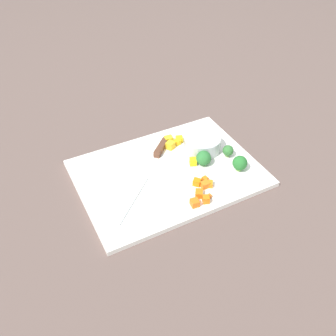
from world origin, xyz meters
TOP-DOWN VIEW (x-y plane):
  - ground_plane at (0.00, 0.00)m, footprint 4.00×4.00m
  - cutting_board at (0.00, 0.00)m, footprint 0.42×0.30m
  - prep_bowl at (-0.11, -0.03)m, footprint 0.09×0.09m
  - chef_knife at (0.03, -0.03)m, footprint 0.22×0.21m
  - carrot_dice_0 at (-0.04, 0.12)m, footprint 0.01×0.01m
  - carrot_dice_1 at (-0.06, 0.09)m, footprint 0.02×0.02m
  - carrot_dice_2 at (-0.02, 0.10)m, footprint 0.02×0.02m
  - carrot_dice_3 at (-0.03, 0.13)m, footprint 0.02×0.02m
  - carrot_dice_4 at (-0.00, 0.12)m, footprint 0.02×0.02m
  - carrot_dice_5 at (-0.06, 0.07)m, footprint 0.01×0.01m
  - carrot_dice_6 at (-0.04, 0.07)m, footprint 0.02×0.02m
  - carrot_dice_7 at (-0.05, 0.09)m, footprint 0.02×0.02m
  - pepper_dice_0 at (-0.05, -0.10)m, footprint 0.02×0.02m
  - pepper_dice_1 at (-0.05, -0.07)m, footprint 0.03×0.03m
  - pepper_dice_2 at (-0.06, 0.01)m, footprint 0.02×0.02m
  - pepper_dice_3 at (-0.07, -0.08)m, footprint 0.02×0.02m
  - pepper_dice_4 at (-0.08, -0.09)m, footprint 0.02×0.02m
  - pepper_dice_5 at (-0.03, -0.09)m, footprint 0.02×0.02m
  - broccoli_floret_0 at (-0.09, 0.02)m, footprint 0.04×0.04m
  - broccoli_floret_1 at (-0.15, 0.02)m, footprint 0.03×0.03m
  - broccoli_floret_2 at (-0.15, 0.07)m, footprint 0.03×0.03m

SIDE VIEW (x-z plane):
  - ground_plane at x=0.00m, z-range 0.00..0.00m
  - cutting_board at x=0.00m, z-range 0.00..0.01m
  - carrot_dice_0 at x=-0.04m, z-range 0.01..0.02m
  - carrot_dice_5 at x=-0.06m, z-range 0.01..0.02m
  - carrot_dice_1 at x=-0.06m, z-range 0.01..0.02m
  - chef_knife at x=0.03m, z-range 0.01..0.03m
  - pepper_dice_4 at x=-0.08m, z-range 0.01..0.02m
  - pepper_dice_5 at x=-0.03m, z-range 0.01..0.03m
  - pepper_dice_3 at x=-0.07m, z-range 0.01..0.03m
  - carrot_dice_2 at x=-0.02m, z-range 0.01..0.03m
  - carrot_dice_7 at x=-0.05m, z-range 0.01..0.03m
  - carrot_dice_4 at x=0.00m, z-range 0.01..0.03m
  - carrot_dice_6 at x=-0.04m, z-range 0.01..0.03m
  - carrot_dice_3 at x=-0.03m, z-range 0.01..0.03m
  - pepper_dice_2 at x=-0.06m, z-range 0.01..0.03m
  - pepper_dice_1 at x=-0.05m, z-range 0.01..0.03m
  - pepper_dice_0 at x=-0.05m, z-range 0.01..0.03m
  - broccoli_floret_1 at x=-0.15m, z-range 0.01..0.05m
  - prep_bowl at x=-0.11m, z-range 0.01..0.05m
  - broccoli_floret_0 at x=-0.09m, z-range 0.01..0.05m
  - broccoli_floret_2 at x=-0.15m, z-range 0.01..0.05m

